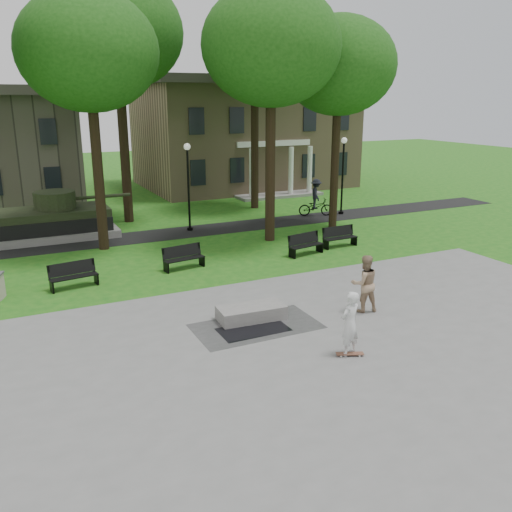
{
  "coord_description": "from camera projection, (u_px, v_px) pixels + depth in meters",
  "views": [
    {
      "loc": [
        -8.9,
        -15.46,
        7.05
      ],
      "look_at": [
        -0.5,
        1.87,
        1.4
      ],
      "focal_mm": 38.0,
      "sensor_mm": 36.0,
      "label": 1
    }
  ],
  "objects": [
    {
      "name": "puddle",
      "position": [
        253.0,
        330.0,
        17.05
      ],
      "size": [
        2.2,
        1.2,
        0.0
      ],
      "primitive_type": "cube",
      "color": "black",
      "rests_on": "plaza"
    },
    {
      "name": "tree_3",
      "position": [
        339.0,
        67.0,
        28.19
      ],
      "size": [
        6.0,
        6.0,
        11.19
      ],
      "color": "black",
      "rests_on": "ground"
    },
    {
      "name": "lamp_mid",
      "position": [
        188.0,
        180.0,
        29.1
      ],
      "size": [
        0.36,
        0.36,
        4.73
      ],
      "color": "black",
      "rests_on": "ground"
    },
    {
      "name": "ground",
      "position": [
        292.0,
        306.0,
        19.05
      ],
      "size": [
        120.0,
        120.0,
        0.0
      ],
      "primitive_type": "plane",
      "color": "#1A5E16",
      "rests_on": "ground"
    },
    {
      "name": "tank_monument",
      "position": [
        52.0,
        221.0,
        28.2
      ],
      "size": [
        7.45,
        3.4,
        2.4
      ],
      "color": "gray",
      "rests_on": "ground"
    },
    {
      "name": "lamp_right",
      "position": [
        343.0,
        169.0,
        33.28
      ],
      "size": [
        0.36,
        0.36,
        4.73
      ],
      "color": "black",
      "rests_on": "ground"
    },
    {
      "name": "park_bench_2",
      "position": [
        305.0,
        244.0,
        25.14
      ],
      "size": [
        1.85,
        0.85,
        1.0
      ],
      "rotation": [
        0.0,
        0.0,
        0.19
      ],
      "color": "black",
      "rests_on": "ground"
    },
    {
      "name": "tree_2",
      "position": [
        271.0,
        47.0,
        25.24
      ],
      "size": [
        6.6,
        6.6,
        12.16
      ],
      "color": "black",
      "rests_on": "ground"
    },
    {
      "name": "tree_4",
      "position": [
        117.0,
        33.0,
        29.11
      ],
      "size": [
        7.2,
        7.2,
        13.5
      ],
      "color": "black",
      "rests_on": "ground"
    },
    {
      "name": "park_bench_1",
      "position": [
        183.0,
        257.0,
        23.08
      ],
      "size": [
        1.85,
        0.8,
        1.0
      ],
      "rotation": [
        0.0,
        0.0,
        0.16
      ],
      "color": "black",
      "rests_on": "ground"
    },
    {
      "name": "plaza",
      "position": [
        382.0,
        366.0,
        14.73
      ],
      "size": [
        22.0,
        16.0,
        0.02
      ],
      "primitive_type": "cube",
      "color": "gray",
      "rests_on": "ground"
    },
    {
      "name": "tree_1",
      "position": [
        88.0,
        52.0,
        23.72
      ],
      "size": [
        6.2,
        6.2,
        11.63
      ],
      "color": "black",
      "rests_on": "ground"
    },
    {
      "name": "footpath",
      "position": [
        183.0,
        232.0,
        29.41
      ],
      "size": [
        44.0,
        2.6,
        0.01
      ],
      "primitive_type": "cube",
      "color": "black",
      "rests_on": "ground"
    },
    {
      "name": "tree_5",
      "position": [
        255.0,
        53.0,
        33.3
      ],
      "size": [
        6.4,
        6.4,
        12.44
      ],
      "color": "black",
      "rests_on": "ground"
    },
    {
      "name": "park_bench_0",
      "position": [
        73.0,
        274.0,
        20.76
      ],
      "size": [
        1.85,
        0.79,
        1.0
      ],
      "rotation": [
        0.0,
        0.0,
        0.15
      ],
      "color": "black",
      "rests_on": "ground"
    },
    {
      "name": "skateboard",
      "position": [
        350.0,
        355.0,
        15.32
      ],
      "size": [
        0.8,
        0.49,
        0.07
      ],
      "primitive_type": "cube",
      "rotation": [
        0.0,
        0.0,
        -0.41
      ],
      "color": "brown",
      "rests_on": "plaza"
    },
    {
      "name": "park_bench_3",
      "position": [
        339.0,
        236.0,
        26.5
      ],
      "size": [
        1.82,
        0.59,
        1.0
      ],
      "rotation": [
        0.0,
        0.0,
        0.04
      ],
      "color": "black",
      "rests_on": "ground"
    },
    {
      "name": "friend_watching",
      "position": [
        364.0,
        283.0,
        18.28
      ],
      "size": [
        1.1,
        0.94,
        1.99
      ],
      "primitive_type": "imported",
      "rotation": [
        0.0,
        0.0,
        2.93
      ],
      "color": "tan",
      "rests_on": "plaza"
    },
    {
      "name": "cyclist",
      "position": [
        316.0,
        201.0,
        33.31
      ],
      "size": [
        2.22,
        1.44,
        2.28
      ],
      "rotation": [
        0.0,
        0.0,
        1.2
      ],
      "color": "black",
      "rests_on": "ground"
    },
    {
      "name": "concrete_block",
      "position": [
        251.0,
        313.0,
        17.81
      ],
      "size": [
        2.26,
        1.15,
        0.45
      ],
      "primitive_type": "cube",
      "rotation": [
        0.0,
        0.0,
        -0.07
      ],
      "color": "gray",
      "rests_on": "plaza"
    },
    {
      "name": "building_right",
      "position": [
        243.0,
        132.0,
        44.46
      ],
      "size": [
        17.0,
        12.0,
        8.6
      ],
      "color": "#9E8460",
      "rests_on": "ground"
    },
    {
      "name": "skateboarder",
      "position": [
        350.0,
        323.0,
        15.15
      ],
      "size": [
        0.79,
        0.64,
        1.89
      ],
      "primitive_type": "imported",
      "rotation": [
        0.0,
        0.0,
        3.44
      ],
      "color": "silver",
      "rests_on": "plaza"
    }
  ]
}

